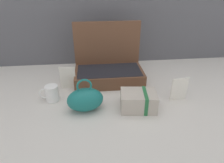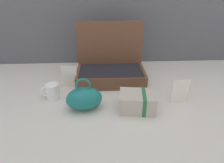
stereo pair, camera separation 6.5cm
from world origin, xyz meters
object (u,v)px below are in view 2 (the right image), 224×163
Objects in this scene: open_suitcase at (110,68)px; info_card_left at (180,91)px; cream_toiletry_bag at (138,102)px; poster_card_right at (69,77)px; coffee_mug at (52,91)px; teal_pouch_handbag at (84,98)px.

open_suitcase is 0.51m from info_card_left.
poster_card_right reaches higher than cream_toiletry_bag.
cream_toiletry_bag reaches higher than coffee_mug.
teal_pouch_handbag reaches higher than poster_card_right.
cream_toiletry_bag is (0.14, -0.38, -0.04)m from open_suitcase.
info_card_left is (0.77, -0.07, 0.02)m from coffee_mug.
teal_pouch_handbag is 0.31m from cream_toiletry_bag.
coffee_mug is 0.81× the size of info_card_left.
open_suitcase is at bearing 26.44° from poster_card_right.
teal_pouch_handbag is 1.84× the size of coffee_mug.
coffee_mug is (-0.37, -0.24, -0.04)m from open_suitcase.
info_card_left is at bearing -5.36° from coffee_mug.
poster_card_right is at bearing 114.46° from teal_pouch_handbag.
teal_pouch_handbag reaches higher than info_card_left.
teal_pouch_handbag is at bearing -58.18° from poster_card_right.
poster_card_right is (-0.42, 0.28, 0.03)m from cream_toiletry_bag.
info_card_left is (0.41, -0.31, -0.02)m from open_suitcase.
open_suitcase is at bearing 110.51° from cream_toiletry_bag.
teal_pouch_handbag is at bearing -114.40° from open_suitcase.
teal_pouch_handbag reaches higher than coffee_mug.
teal_pouch_handbag is at bearing 176.31° from cream_toiletry_bag.
poster_card_right is (-0.28, -0.10, -0.01)m from open_suitcase.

